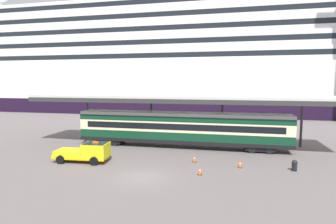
# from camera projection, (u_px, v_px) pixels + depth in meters

# --- Properties ---
(ground_plane) EXTENTS (400.00, 400.00, 0.00)m
(ground_plane) POSITION_uv_depth(u_px,v_px,m) (143.00, 177.00, 22.41)
(ground_plane) COLOR #645B5B
(cruise_ship) EXTENTS (152.63, 24.38, 35.83)m
(cruise_ship) POSITION_uv_depth(u_px,v_px,m) (139.00, 64.00, 74.80)
(cruise_ship) COLOR black
(cruise_ship) RESTS_ON ground
(platform_canopy) EXTENTS (36.78, 6.25, 6.07)m
(platform_canopy) POSITION_uv_depth(u_px,v_px,m) (182.00, 98.00, 32.55)
(platform_canopy) COLOR #BEBEBE
(platform_canopy) RESTS_ON ground
(train_carriage) EXTENTS (24.54, 2.81, 4.11)m
(train_carriage) POSITION_uv_depth(u_px,v_px,m) (181.00, 128.00, 32.53)
(train_carriage) COLOR black
(train_carriage) RESTS_ON ground
(service_truck) EXTENTS (5.33, 2.54, 2.02)m
(service_truck) POSITION_uv_depth(u_px,v_px,m) (87.00, 152.00, 26.63)
(service_truck) COLOR yellow
(service_truck) RESTS_ON ground
(traffic_cone_near) EXTENTS (0.36, 0.36, 0.67)m
(traffic_cone_near) POSITION_uv_depth(u_px,v_px,m) (240.00, 164.00, 24.87)
(traffic_cone_near) COLOR black
(traffic_cone_near) RESTS_ON ground
(traffic_cone_mid) EXTENTS (0.36, 0.36, 0.64)m
(traffic_cone_mid) POSITION_uv_depth(u_px,v_px,m) (194.00, 159.00, 26.66)
(traffic_cone_mid) COLOR black
(traffic_cone_mid) RESTS_ON ground
(traffic_cone_far) EXTENTS (0.36, 0.36, 0.63)m
(traffic_cone_far) POSITION_uv_depth(u_px,v_px,m) (200.00, 171.00, 22.99)
(traffic_cone_far) COLOR black
(traffic_cone_far) RESTS_ON ground
(quay_bollard) EXTENTS (0.48, 0.48, 0.96)m
(quay_bollard) POSITION_uv_depth(u_px,v_px,m) (294.00, 165.00, 23.94)
(quay_bollard) COLOR black
(quay_bollard) RESTS_ON ground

